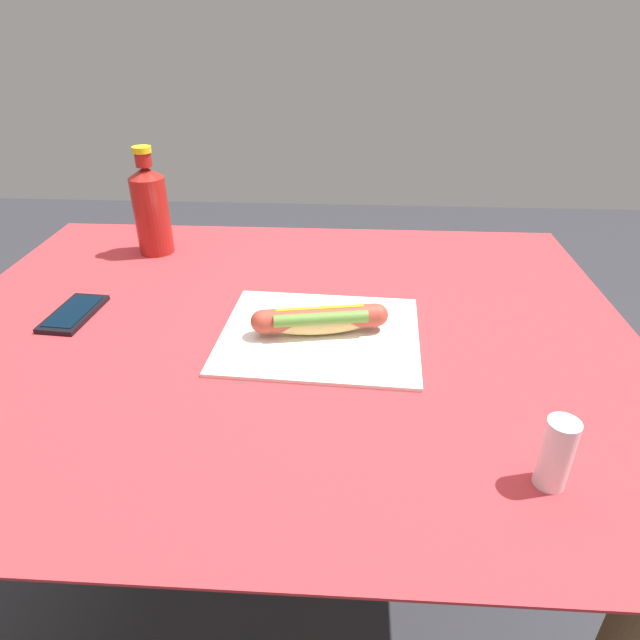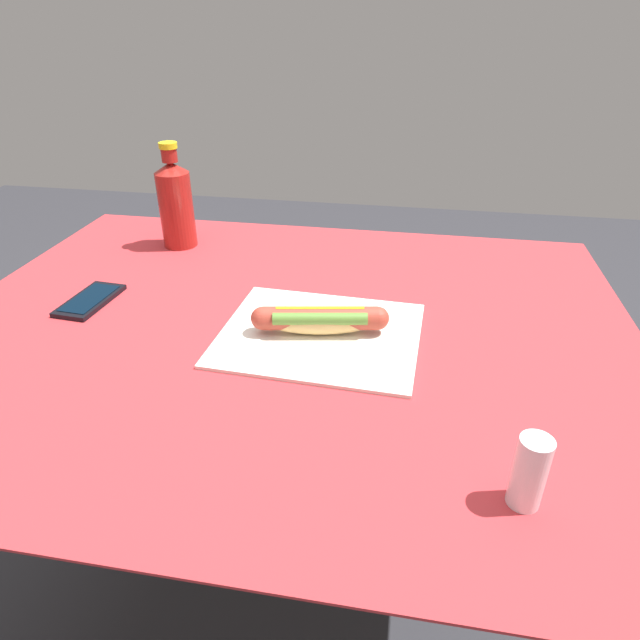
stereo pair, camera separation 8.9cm
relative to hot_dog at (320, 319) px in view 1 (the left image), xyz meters
name	(u,v)px [view 1 (the left image)]	position (x,y,z in m)	size (l,w,h in m)	color
ground_plane	(292,599)	(0.07, -0.02, -0.78)	(6.00, 6.00, 0.00)	#2D2D33
dining_table	(283,387)	(0.07, -0.02, -0.16)	(1.19, 0.96, 0.75)	brown
paper_wrapper	(320,334)	(0.00, 0.00, -0.03)	(0.32, 0.27, 0.01)	silver
hot_dog	(320,319)	(0.00, 0.00, 0.00)	(0.22, 0.08, 0.05)	#DBB26B
cell_phone	(74,313)	(0.44, -0.04, -0.03)	(0.08, 0.14, 0.01)	black
soda_bottle	(151,208)	(0.38, -0.34, 0.07)	(0.07, 0.07, 0.23)	maroon
salt_shaker	(556,454)	(-0.28, 0.30, 0.01)	(0.04, 0.04, 0.09)	silver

